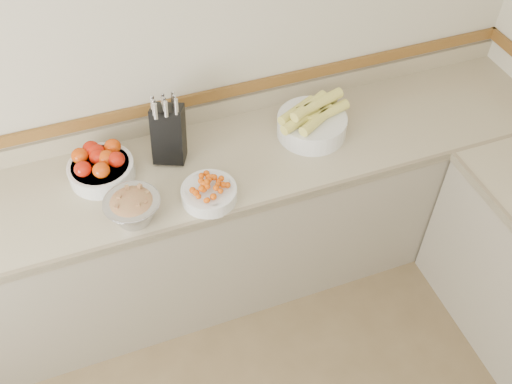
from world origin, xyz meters
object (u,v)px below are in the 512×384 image
object	(u,v)px
cherry_tomato_bowl	(209,192)
corn_bowl	(312,121)
knife_block	(168,133)
tomato_bowl	(100,166)
rhubarb_bowl	(133,208)

from	to	relation	value
cherry_tomato_bowl	corn_bowl	bearing A→B (deg)	22.23
knife_block	tomato_bowl	distance (m)	0.34
tomato_bowl	corn_bowl	world-z (taller)	corn_bowl
corn_bowl	rhubarb_bowl	size ratio (longest dim) A/B	1.55
cherry_tomato_bowl	corn_bowl	world-z (taller)	corn_bowl
tomato_bowl	rhubarb_bowl	distance (m)	0.31
cherry_tomato_bowl	rhubarb_bowl	world-z (taller)	rhubarb_bowl
knife_block	corn_bowl	xyz separation A→B (m)	(0.69, -0.08, -0.07)
tomato_bowl	rhubarb_bowl	bearing A→B (deg)	-74.07
knife_block	rhubarb_bowl	distance (m)	0.42
knife_block	rhubarb_bowl	bearing A→B (deg)	-126.71
knife_block	corn_bowl	size ratio (longest dim) A/B	0.93
corn_bowl	rhubarb_bowl	world-z (taller)	corn_bowl
cherry_tomato_bowl	knife_block	bearing A→B (deg)	105.06
knife_block	cherry_tomato_bowl	xyz separation A→B (m)	(0.09, -0.33, -0.10)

